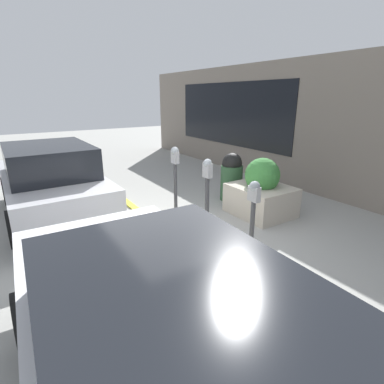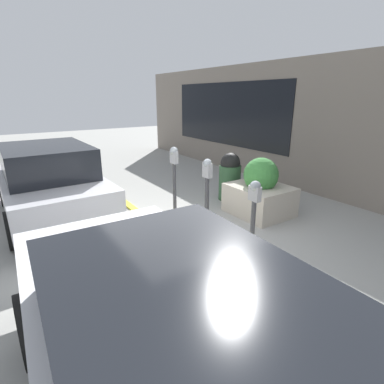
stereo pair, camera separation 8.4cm
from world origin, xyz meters
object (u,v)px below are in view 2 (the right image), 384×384
at_px(parking_meter_second, 207,189).
at_px(planter_box, 260,192).
at_px(parked_car_front, 183,361).
at_px(parked_car_middle, 49,180).
at_px(trash_bin, 230,177).
at_px(parking_meter_nearest, 254,208).
at_px(parking_meter_middle, 174,170).

bearing_deg(parking_meter_second, planter_box, -77.46).
height_order(parked_car_front, parked_car_middle, parked_car_middle).
relative_size(parked_car_front, trash_bin, 3.92).
bearing_deg(trash_bin, parking_meter_second, 129.44).
height_order(parking_meter_nearest, planter_box, parking_meter_nearest).
bearing_deg(parking_meter_nearest, planter_box, -48.83).
relative_size(parked_car_middle, trash_bin, 3.50).
bearing_deg(parking_meter_middle, planter_box, -114.45).
height_order(parking_meter_middle, trash_bin, parking_meter_middle).
relative_size(parking_meter_nearest, parked_car_middle, 0.33).
bearing_deg(parked_car_front, planter_box, -50.14).
distance_m(parking_meter_nearest, parking_meter_middle, 2.24).
bearing_deg(planter_box, parked_car_front, 127.92).
bearing_deg(parking_meter_nearest, parking_meter_middle, 1.13).
xyz_separation_m(parking_meter_middle, parked_car_middle, (1.63, 2.13, -0.27)).
distance_m(parking_meter_nearest, parking_meter_second, 1.07).
bearing_deg(parking_meter_second, parked_car_front, 140.84).
distance_m(planter_box, parked_car_middle, 4.54).
bearing_deg(parked_car_middle, parking_meter_nearest, -151.31).
bearing_deg(parking_meter_second, trash_bin, -50.56).
bearing_deg(trash_bin, parked_car_middle, 71.76).
distance_m(parking_meter_nearest, trash_bin, 3.12).
bearing_deg(parking_meter_middle, parking_meter_nearest, -178.87).
bearing_deg(planter_box, trash_bin, -4.48).
bearing_deg(parked_car_front, parking_meter_nearest, -52.79).
bearing_deg(parking_meter_nearest, trash_bin, -34.31).
bearing_deg(parking_meter_middle, parking_meter_second, 178.89).
distance_m(parking_meter_middle, parked_car_front, 4.38).
height_order(parked_car_front, trash_bin, parked_car_front).
distance_m(parking_meter_second, planter_box, 1.84).
distance_m(parking_meter_second, parked_car_front, 3.40).
relative_size(parking_meter_nearest, planter_box, 1.06).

